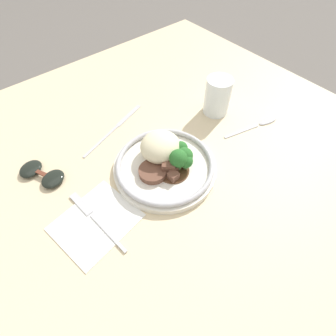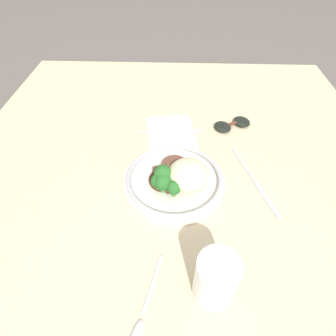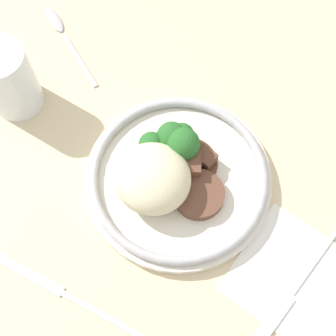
{
  "view_description": "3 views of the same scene",
  "coord_description": "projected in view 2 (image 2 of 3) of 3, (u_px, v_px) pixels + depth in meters",
  "views": [
    {
      "loc": [
        -0.2,
        -0.29,
        0.52
      ],
      "look_at": [
        0.02,
        -0.03,
        0.09
      ],
      "focal_mm": 28.0,
      "sensor_mm": 36.0,
      "label": 1
    },
    {
      "loc": [
        0.44,
        0.0,
        0.51
      ],
      "look_at": [
        0.03,
        -0.01,
        0.08
      ],
      "focal_mm": 28.0,
      "sensor_mm": 36.0,
      "label": 2
    },
    {
      "loc": [
        -0.11,
        0.17,
        0.6
      ],
      "look_at": [
        0.04,
        0.01,
        0.08
      ],
      "focal_mm": 50.0,
      "sensor_mm": 36.0,
      "label": 3
    }
  ],
  "objects": [
    {
      "name": "dining_table",
      "position": [
        174.0,
        177.0,
        0.66
      ],
      "size": [
        1.23,
        1.12,
        0.04
      ],
      "color": "beige",
      "rests_on": "ground"
    },
    {
      "name": "sunglasses",
      "position": [
        232.0,
        124.0,
        0.77
      ],
      "size": [
        0.1,
        0.12,
        0.02
      ],
      "rotation": [
        0.0,
        0.0,
        0.42
      ],
      "color": "black",
      "rests_on": "dining_table"
    },
    {
      "name": "fork",
      "position": [
        176.0,
        132.0,
        0.76
      ],
      "size": [
        0.03,
        0.18,
        0.0
      ],
      "rotation": [
        0.0,
        0.0,
        1.67
      ],
      "color": "#B7B7BC",
      "rests_on": "napkin"
    },
    {
      "name": "knife",
      "position": [
        255.0,
        182.0,
        0.63
      ],
      "size": [
        0.22,
        0.08,
        0.0
      ],
      "rotation": [
        0.0,
        0.0,
        0.31
      ],
      "color": "#B7B7BC",
      "rests_on": "dining_table"
    },
    {
      "name": "ground_plane",
      "position": [
        174.0,
        182.0,
        0.68
      ],
      "size": [
        8.0,
        8.0,
        0.0
      ],
      "primitive_type": "plane",
      "color": "#5B5651"
    },
    {
      "name": "napkin",
      "position": [
        171.0,
        132.0,
        0.76
      ],
      "size": [
        0.17,
        0.16,
        0.0
      ],
      "color": "white",
      "rests_on": "dining_table"
    },
    {
      "name": "spoon",
      "position": [
        140.0,
        324.0,
        0.42
      ],
      "size": [
        0.17,
        0.05,
        0.01
      ],
      "rotation": [
        0.0,
        0.0,
        -0.24
      ],
      "color": "#B7B7BC",
      "rests_on": "dining_table"
    },
    {
      "name": "juice_glass",
      "position": [
        215.0,
        280.0,
        0.42
      ],
      "size": [
        0.07,
        0.07,
        0.1
      ],
      "color": "yellow",
      "rests_on": "dining_table"
    },
    {
      "name": "plate",
      "position": [
        175.0,
        178.0,
        0.6
      ],
      "size": [
        0.24,
        0.24,
        0.07
      ],
      "color": "silver",
      "rests_on": "dining_table"
    }
  ]
}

